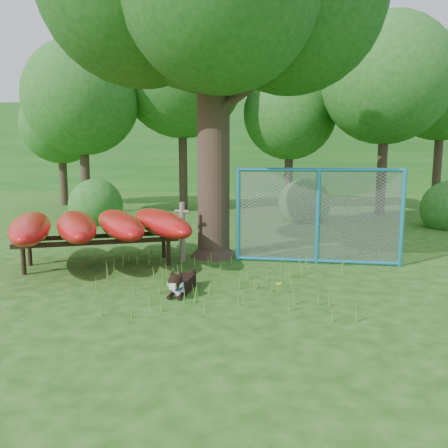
# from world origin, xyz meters

# --- Properties ---
(ground) EXTENTS (80.00, 80.00, 0.00)m
(ground) POSITION_xyz_m (0.00, 0.00, 0.00)
(ground) COLOR #19490E
(ground) RESTS_ON ground
(wooden_post) EXTENTS (0.34, 0.17, 1.26)m
(wooden_post) POSITION_xyz_m (-0.85, 2.41, 0.67)
(wooden_post) COLOR #6D6052
(wooden_post) RESTS_ON ground
(kayak_rack) EXTENTS (4.53, 4.07, 1.09)m
(kayak_rack) POSITION_xyz_m (-2.45, 1.83, 0.83)
(kayak_rack) COLOR black
(kayak_rack) RESTS_ON ground
(husky_dog) EXTENTS (0.31, 1.03, 0.46)m
(husky_dog) POSITION_xyz_m (-0.37, 0.21, 0.16)
(husky_dog) COLOR black
(husky_dog) RESTS_ON ground
(fence_section) EXTENTS (3.39, 0.20, 3.30)m
(fence_section) POSITION_xyz_m (1.96, 2.59, 0.99)
(fence_section) COLOR teal
(fence_section) RESTS_ON ground
(wildflower_clump) EXTENTS (0.09, 0.09, 0.20)m
(wildflower_clump) POSITION_xyz_m (1.19, 0.36, 0.16)
(wildflower_clump) COLOR #4F8D2E
(wildflower_clump) RESTS_ON ground
(bg_tree_a) EXTENTS (4.40, 4.40, 6.70)m
(bg_tree_a) POSITION_xyz_m (-6.50, 10.00, 4.48)
(bg_tree_a) COLOR #33251C
(bg_tree_a) RESTS_ON ground
(bg_tree_b) EXTENTS (5.20, 5.20, 8.22)m
(bg_tree_b) POSITION_xyz_m (-3.00, 12.00, 5.61)
(bg_tree_b) COLOR #33251C
(bg_tree_b) RESTS_ON ground
(bg_tree_c) EXTENTS (4.00, 4.00, 6.12)m
(bg_tree_c) POSITION_xyz_m (1.50, 13.00, 4.11)
(bg_tree_c) COLOR #33251C
(bg_tree_c) RESTS_ON ground
(bg_tree_d) EXTENTS (4.80, 4.80, 7.50)m
(bg_tree_d) POSITION_xyz_m (5.00, 11.00, 5.08)
(bg_tree_d) COLOR #33251C
(bg_tree_d) RESTS_ON ground
(bg_tree_e) EXTENTS (4.60, 4.60, 7.55)m
(bg_tree_e) POSITION_xyz_m (8.00, 14.00, 5.23)
(bg_tree_e) COLOR #33251C
(bg_tree_e) RESTS_ON ground
(bg_tree_f) EXTENTS (3.60, 3.60, 5.55)m
(bg_tree_f) POSITION_xyz_m (-9.00, 13.00, 3.73)
(bg_tree_f) COLOR #33251C
(bg_tree_f) RESTS_ON ground
(shrub_left) EXTENTS (1.80, 1.80, 1.80)m
(shrub_left) POSITION_xyz_m (-5.00, 7.50, 0.00)
(shrub_left) COLOR #205F1E
(shrub_left) RESTS_ON ground
(shrub_mid) EXTENTS (1.80, 1.80, 1.80)m
(shrub_mid) POSITION_xyz_m (2.00, 9.00, 0.00)
(shrub_mid) COLOR #205F1E
(shrub_mid) RESTS_ON ground
(wooded_hillside) EXTENTS (80.00, 12.00, 6.00)m
(wooded_hillside) POSITION_xyz_m (0.00, 28.00, 3.00)
(wooded_hillside) COLOR #205F1E
(wooded_hillside) RESTS_ON ground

